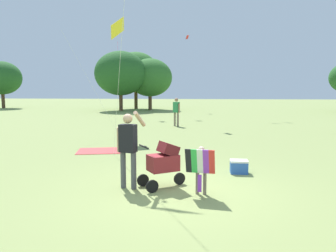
% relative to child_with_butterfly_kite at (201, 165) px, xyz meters
% --- Properties ---
extents(ground_plane, '(120.00, 120.00, 0.00)m').
position_rel_child_with_butterfly_kite_xyz_m(ground_plane, '(-0.53, 0.19, -0.62)').
color(ground_plane, '#849351').
extents(treeline_distant, '(46.41, 7.55, 6.03)m').
position_rel_child_with_butterfly_kite_xyz_m(treeline_distant, '(-2.32, 26.15, 2.89)').
color(treeline_distant, brown).
rests_on(treeline_distant, ground).
extents(child_with_butterfly_kite, '(0.62, 0.40, 1.02)m').
position_rel_child_with_butterfly_kite_xyz_m(child_with_butterfly_kite, '(0.00, 0.00, 0.00)').
color(child_with_butterfly_kite, '#7F705B').
rests_on(child_with_butterfly_kite, ground).
extents(person_adult_flyer, '(0.61, 0.50, 1.73)m').
position_rel_child_with_butterfly_kite_xyz_m(person_adult_flyer, '(-1.59, 0.30, 0.38)').
color(person_adult_flyer, '#4C4C51').
rests_on(person_adult_flyer, ground).
extents(stroller, '(1.08, 0.87, 1.03)m').
position_rel_child_with_butterfly_kite_xyz_m(stroller, '(-0.82, 0.46, -0.02)').
color(stroller, black).
rests_on(stroller, ground).
extents(kite_orange_delta, '(2.49, 1.58, 5.42)m').
position_rel_child_with_butterfly_kite_xyz_m(kite_orange_delta, '(-3.76, 8.12, 4.15)').
color(kite_orange_delta, yellow).
rests_on(kite_orange_delta, ground).
extents(person_red_shirt, '(0.42, 0.40, 1.64)m').
position_rel_child_with_butterfly_kite_xyz_m(person_red_shirt, '(-1.33, 12.26, 0.35)').
color(person_red_shirt, '#7F705B').
rests_on(person_red_shirt, ground).
extents(picnic_blanket, '(1.75, 1.48, 0.02)m').
position_rel_child_with_butterfly_kite_xyz_m(picnic_blanket, '(-3.51, 4.45, -0.61)').
color(picnic_blanket, '#CC3D3D').
rests_on(picnic_blanket, ground).
extents(cooler_box, '(0.45, 0.33, 0.35)m').
position_rel_child_with_butterfly_kite_xyz_m(cooler_box, '(1.01, 1.82, -0.45)').
color(cooler_box, '#2D5BB7').
rests_on(cooler_box, ground).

